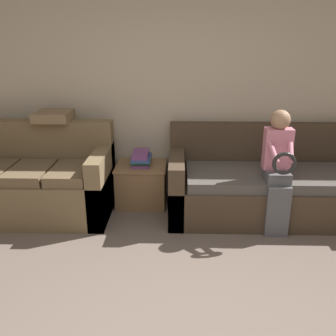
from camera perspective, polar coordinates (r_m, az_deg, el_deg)
The scene contains 7 objects.
wall_back at distance 4.40m, azimuth 1.97°, elevation 11.69°, with size 7.24×0.06×2.55m.
couch_main at distance 4.28m, azimuth 15.74°, elevation -2.46°, with size 2.29×0.97×0.93m.
couch_side at distance 4.33m, azimuth -19.30°, elevation -2.14°, with size 1.60×0.86×0.99m.
child_left_seated at distance 3.77m, azimuth 16.43°, elevation 0.29°, with size 0.27×0.38×1.21m.
side_shelf at distance 4.38m, azimuth -4.07°, elevation -2.38°, with size 0.57×0.53×0.47m.
book_stack at distance 4.27m, azimuth -4.14°, elevation 1.47°, with size 0.23×0.32×0.17m.
throw_pillow at distance 4.36m, azimuth -17.06°, elevation 7.58°, with size 0.38×0.38×0.10m.
Camera 1 is at (-0.03, -1.70, 1.87)m, focal length 40.00 mm.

